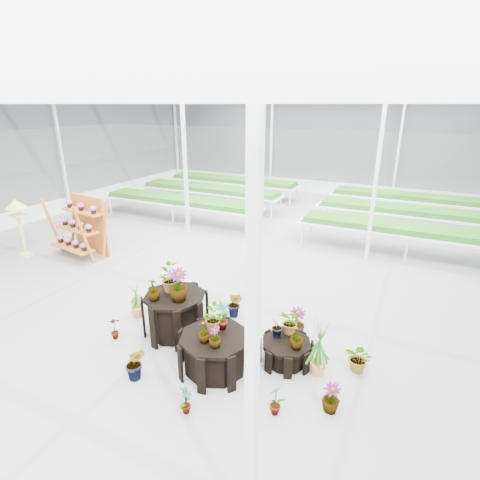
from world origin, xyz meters
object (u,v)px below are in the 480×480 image
at_px(bird_table, 21,228).
at_px(plinth_low, 286,351).
at_px(plinth_tall, 176,314).
at_px(plinth_mid, 215,353).
at_px(shelf_rack, 78,227).

bearing_deg(bird_table, plinth_low, 14.24).
bearing_deg(plinth_low, bird_table, 171.66).
xyz_separation_m(plinth_tall, bird_table, (-6.29, 1.34, 0.44)).
distance_m(plinth_mid, shelf_rack, 6.59).
distance_m(plinth_mid, plinth_low, 1.23).
relative_size(plinth_tall, plinth_mid, 1.00).
bearing_deg(plinth_low, plinth_tall, -177.40).
xyz_separation_m(plinth_low, bird_table, (-8.49, 1.24, 0.65)).
xyz_separation_m(shelf_rack, bird_table, (-1.49, -0.73, -0.02)).
bearing_deg(shelf_rack, plinth_tall, -14.31).
height_order(plinth_mid, shelf_rack, shelf_rack).
bearing_deg(plinth_tall, shelf_rack, 156.60).
bearing_deg(plinth_tall, plinth_low, 2.60).
bearing_deg(plinth_mid, plinth_tall, 153.43).
distance_m(plinth_tall, bird_table, 6.45).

